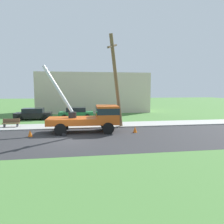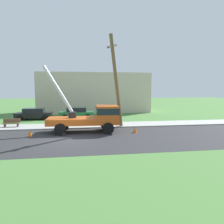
{
  "view_description": "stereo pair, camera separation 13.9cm",
  "coord_description": "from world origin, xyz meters",
  "px_view_note": "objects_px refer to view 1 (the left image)",
  "views": [
    {
      "loc": [
        0.84,
        -16.21,
        3.85
      ],
      "look_at": [
        3.94,
        3.28,
        1.69
      ],
      "focal_mm": 34.14,
      "sensor_mm": 36.0,
      "label": 1
    },
    {
      "loc": [
        0.98,
        -16.23,
        3.85
      ],
      "look_at": [
        3.94,
        3.28,
        1.69
      ],
      "focal_mm": 34.14,
      "sensor_mm": 36.0,
      "label": 2
    }
  ],
  "objects_px": {
    "utility_truck": "(93,116)",
    "leaning_utility_pole": "(116,82)",
    "park_bench": "(11,123)",
    "traffic_cone_curbside": "(112,126)",
    "traffic_cone_behind": "(30,133)",
    "parked_sedan_black": "(33,114)",
    "parked_sedan_green": "(76,113)",
    "traffic_cone_ahead": "(135,129)"
  },
  "relations": [
    {
      "from": "traffic_cone_ahead",
      "to": "traffic_cone_behind",
      "type": "distance_m",
      "value": 8.8
    },
    {
      "from": "park_bench",
      "to": "utility_truck",
      "type": "bearing_deg",
      "value": -22.09
    },
    {
      "from": "parked_sedan_green",
      "to": "parked_sedan_black",
      "type": "bearing_deg",
      "value": -177.19
    },
    {
      "from": "traffic_cone_behind",
      "to": "parked_sedan_green",
      "type": "relative_size",
      "value": 0.13
    },
    {
      "from": "utility_truck",
      "to": "traffic_cone_curbside",
      "type": "distance_m",
      "value": 2.51
    },
    {
      "from": "utility_truck",
      "to": "traffic_cone_curbside",
      "type": "relative_size",
      "value": 12.07
    },
    {
      "from": "traffic_cone_behind",
      "to": "parked_sedan_green",
      "type": "bearing_deg",
      "value": 70.79
    },
    {
      "from": "utility_truck",
      "to": "parked_sedan_green",
      "type": "bearing_deg",
      "value": 99.53
    },
    {
      "from": "parked_sedan_black",
      "to": "utility_truck",
      "type": "bearing_deg",
      "value": -52.4
    },
    {
      "from": "leaning_utility_pole",
      "to": "parked_sedan_black",
      "type": "distance_m",
      "value": 12.67
    },
    {
      "from": "traffic_cone_ahead",
      "to": "traffic_cone_curbside",
      "type": "relative_size",
      "value": 1.0
    },
    {
      "from": "leaning_utility_pole",
      "to": "traffic_cone_curbside",
      "type": "height_order",
      "value": "leaning_utility_pole"
    },
    {
      "from": "utility_truck",
      "to": "traffic_cone_ahead",
      "type": "distance_m",
      "value": 3.94
    },
    {
      "from": "park_bench",
      "to": "traffic_cone_behind",
      "type": "bearing_deg",
      "value": -58.19
    },
    {
      "from": "utility_truck",
      "to": "park_bench",
      "type": "height_order",
      "value": "utility_truck"
    },
    {
      "from": "traffic_cone_curbside",
      "to": "parked_sedan_black",
      "type": "relative_size",
      "value": 0.13
    },
    {
      "from": "park_bench",
      "to": "traffic_cone_curbside",
      "type": "bearing_deg",
      "value": -12.0
    },
    {
      "from": "leaning_utility_pole",
      "to": "traffic_cone_ahead",
      "type": "xyz_separation_m",
      "value": [
        1.35,
        -1.95,
        -4.2
      ]
    },
    {
      "from": "utility_truck",
      "to": "traffic_cone_ahead",
      "type": "xyz_separation_m",
      "value": [
        3.66,
        -0.95,
        -1.13
      ]
    },
    {
      "from": "traffic_cone_behind",
      "to": "parked_sedan_green",
      "type": "xyz_separation_m",
      "value": [
        3.6,
        10.34,
        0.43
      ]
    },
    {
      "from": "parked_sedan_black",
      "to": "leaning_utility_pole",
      "type": "bearing_deg",
      "value": -40.75
    },
    {
      "from": "traffic_cone_ahead",
      "to": "parked_sedan_black",
      "type": "distance_m",
      "value": 14.41
    },
    {
      "from": "leaning_utility_pole",
      "to": "traffic_cone_curbside",
      "type": "distance_m",
      "value": 4.21
    },
    {
      "from": "traffic_cone_behind",
      "to": "leaning_utility_pole",
      "type": "bearing_deg",
      "value": 16.31
    },
    {
      "from": "leaning_utility_pole",
      "to": "traffic_cone_behind",
      "type": "relative_size",
      "value": 15.59
    },
    {
      "from": "parked_sedan_black",
      "to": "parked_sedan_green",
      "type": "relative_size",
      "value": 0.98
    },
    {
      "from": "leaning_utility_pole",
      "to": "traffic_cone_behind",
      "type": "xyz_separation_m",
      "value": [
        -7.45,
        -2.18,
        -4.2
      ]
    },
    {
      "from": "leaning_utility_pole",
      "to": "traffic_cone_ahead",
      "type": "bearing_deg",
      "value": -55.45
    },
    {
      "from": "traffic_cone_behind",
      "to": "parked_sedan_black",
      "type": "distance_m",
      "value": 10.23
    },
    {
      "from": "park_bench",
      "to": "parked_sedan_black",
      "type": "bearing_deg",
      "value": 80.17
    },
    {
      "from": "traffic_cone_curbside",
      "to": "park_bench",
      "type": "relative_size",
      "value": 0.35
    },
    {
      "from": "utility_truck",
      "to": "traffic_cone_behind",
      "type": "distance_m",
      "value": 5.39
    },
    {
      "from": "parked_sedan_green",
      "to": "park_bench",
      "type": "xyz_separation_m",
      "value": [
        -6.31,
        -5.98,
        -0.25
      ]
    },
    {
      "from": "traffic_cone_ahead",
      "to": "park_bench",
      "type": "distance_m",
      "value": 12.22
    },
    {
      "from": "traffic_cone_ahead",
      "to": "parked_sedan_green",
      "type": "distance_m",
      "value": 11.37
    },
    {
      "from": "traffic_cone_curbside",
      "to": "park_bench",
      "type": "distance_m",
      "value": 10.02
    },
    {
      "from": "traffic_cone_behind",
      "to": "traffic_cone_curbside",
      "type": "height_order",
      "value": "same"
    },
    {
      "from": "utility_truck",
      "to": "leaning_utility_pole",
      "type": "relative_size",
      "value": 0.77
    },
    {
      "from": "traffic_cone_curbside",
      "to": "parked_sedan_black",
      "type": "height_order",
      "value": "parked_sedan_black"
    },
    {
      "from": "traffic_cone_ahead",
      "to": "parked_sedan_black",
      "type": "relative_size",
      "value": 0.13
    },
    {
      "from": "parked_sedan_green",
      "to": "traffic_cone_ahead",
      "type": "bearing_deg",
      "value": -62.81
    },
    {
      "from": "traffic_cone_ahead",
      "to": "parked_sedan_green",
      "type": "xyz_separation_m",
      "value": [
        -5.19,
        10.11,
        0.43
      ]
    }
  ]
}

